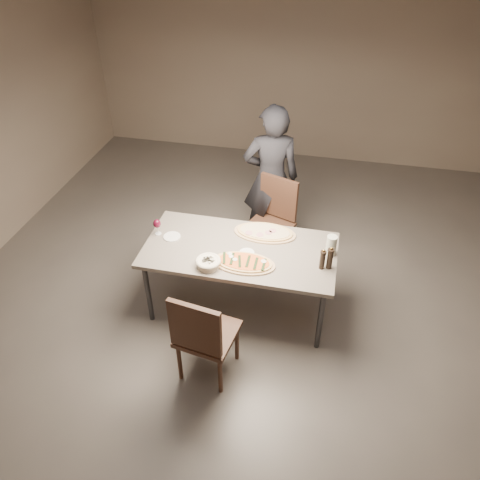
% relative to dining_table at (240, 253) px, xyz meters
% --- Properties ---
extents(room, '(7.00, 7.00, 7.00)m').
position_rel_dining_table_xyz_m(room, '(0.00, 0.00, 0.71)').
color(room, '#5D5650').
rests_on(room, ground).
extents(dining_table, '(1.80, 0.90, 0.75)m').
position_rel_dining_table_xyz_m(dining_table, '(0.00, 0.00, 0.00)').
color(dining_table, slate).
rests_on(dining_table, ground).
extents(zucchini_pizza, '(0.57, 0.32, 0.05)m').
position_rel_dining_table_xyz_m(zucchini_pizza, '(0.08, -0.21, 0.07)').
color(zucchini_pizza, tan).
rests_on(zucchini_pizza, dining_table).
extents(ham_pizza, '(0.61, 0.34, 0.04)m').
position_rel_dining_table_xyz_m(ham_pizza, '(0.19, 0.28, 0.07)').
color(ham_pizza, tan).
rests_on(ham_pizza, dining_table).
extents(bread_basket, '(0.23, 0.23, 0.08)m').
position_rel_dining_table_xyz_m(bread_basket, '(-0.22, -0.31, 0.11)').
color(bread_basket, beige).
rests_on(bread_basket, dining_table).
extents(oil_dish, '(0.14, 0.14, 0.02)m').
position_rel_dining_table_xyz_m(oil_dish, '(0.08, -0.06, 0.07)').
color(oil_dish, white).
rests_on(oil_dish, dining_table).
extents(pepper_mill_left, '(0.05, 0.05, 0.21)m').
position_rel_dining_table_xyz_m(pepper_mill_left, '(0.77, -0.12, 0.16)').
color(pepper_mill_left, black).
rests_on(pepper_mill_left, dining_table).
extents(pepper_mill_right, '(0.06, 0.06, 0.23)m').
position_rel_dining_table_xyz_m(pepper_mill_right, '(0.83, -0.10, 0.16)').
color(pepper_mill_right, black).
rests_on(pepper_mill_right, dining_table).
extents(carafe, '(0.10, 0.10, 0.20)m').
position_rel_dining_table_xyz_m(carafe, '(0.83, 0.10, 0.16)').
color(carafe, silver).
rests_on(carafe, dining_table).
extents(wine_glass, '(0.07, 0.07, 0.17)m').
position_rel_dining_table_xyz_m(wine_glass, '(-0.83, 0.05, 0.17)').
color(wine_glass, silver).
rests_on(wine_glass, dining_table).
extents(side_plate, '(0.16, 0.16, 0.01)m').
position_rel_dining_table_xyz_m(side_plate, '(-0.68, 0.03, 0.06)').
color(side_plate, white).
rests_on(side_plate, dining_table).
extents(chair_near, '(0.53, 0.53, 0.98)m').
position_rel_dining_table_xyz_m(chair_near, '(-0.11, -0.91, -0.15)').
color(chair_near, '#41271B').
rests_on(chair_near, ground).
extents(chair_far, '(0.60, 0.60, 0.98)m').
position_rel_dining_table_xyz_m(chair_far, '(0.18, 0.87, -0.14)').
color(chair_far, '#41271B').
rests_on(chair_far, ground).
extents(diner, '(0.71, 0.55, 1.72)m').
position_rel_dining_table_xyz_m(diner, '(0.10, 1.16, 0.16)').
color(diner, black).
rests_on(diner, ground).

